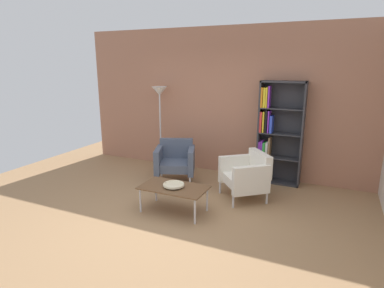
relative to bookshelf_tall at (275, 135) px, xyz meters
The scene contains 8 objects.
ground_plane 2.63m from the bookshelf_tall, 114.32° to the right, with size 8.32×8.32×0.00m, color #9E7751.
brick_back_panel 1.17m from the bookshelf_tall, 167.97° to the left, with size 6.40×0.12×2.90m, color #A87056.
bookshelf_tall is the anchor object (origin of this frame).
coffee_table_low 2.29m from the bookshelf_tall, 120.30° to the right, with size 1.00×0.56×0.40m.
decorative_bowl 2.28m from the bookshelf_tall, 120.30° to the right, with size 0.32×0.32×0.05m.
armchair_near_window 1.93m from the bookshelf_tall, 157.01° to the right, with size 0.90×0.86×0.78m.
armchair_corner_red 1.12m from the bookshelf_tall, 104.81° to the right, with size 0.94×0.95×0.78m.
floor_lamp_torchiere 2.43m from the bookshelf_tall, behind, with size 0.32×0.32×1.74m.
Camera 1 is at (1.99, -3.63, 2.18)m, focal length 29.77 mm.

